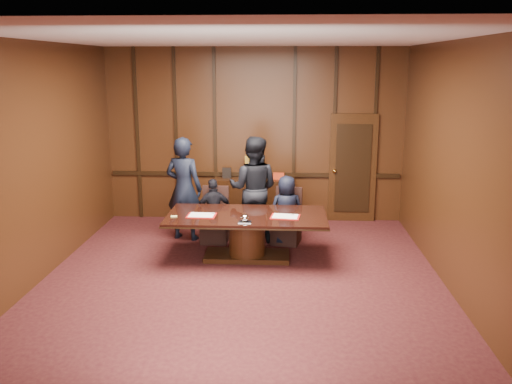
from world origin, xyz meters
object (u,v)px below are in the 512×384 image
at_px(sideboard, 254,199).
at_px(witness_left, 184,189).
at_px(witness_right, 253,189).
at_px(signatory_right, 286,210).
at_px(conference_table, 247,229).
at_px(signatory_left, 214,211).

relative_size(sideboard, witness_left, 0.84).
bearing_deg(witness_right, signatory_right, 167.14).
height_order(signatory_right, witness_left, witness_left).
distance_m(signatory_right, witness_left, 1.91).
distance_m(signatory_right, witness_right, 0.73).
bearing_deg(sideboard, signatory_right, -64.04).
relative_size(conference_table, signatory_left, 2.22).
xyz_separation_m(signatory_left, witness_right, (0.70, 0.24, 0.37)).
xyz_separation_m(signatory_right, witness_right, (-0.60, 0.24, 0.33)).
bearing_deg(sideboard, conference_table, -89.68).
distance_m(conference_table, witness_left, 1.64).
height_order(witness_left, witness_right, witness_right).
bearing_deg(conference_table, signatory_left, 129.09).
distance_m(conference_table, witness_right, 1.14).
height_order(conference_table, signatory_right, signatory_right).
relative_size(signatory_right, witness_left, 0.66).
bearing_deg(signatory_left, sideboard, -134.73).
distance_m(sideboard, witness_left, 1.74).
distance_m(witness_left, witness_right, 1.27).
bearing_deg(sideboard, witness_right, -86.98).
height_order(conference_table, witness_right, witness_right).
bearing_deg(sideboard, witness_left, -136.08).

